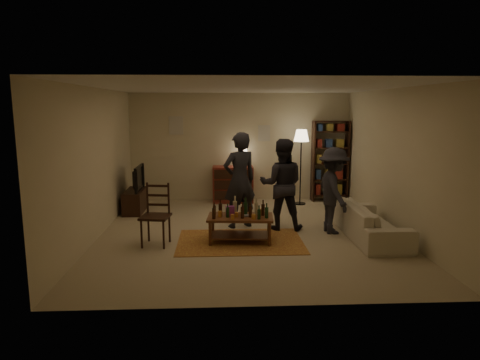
{
  "coord_description": "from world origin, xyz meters",
  "views": [
    {
      "loc": [
        -0.53,
        -7.77,
        2.36
      ],
      "look_at": [
        -0.15,
        0.1,
        1.01
      ],
      "focal_mm": 32.0,
      "sensor_mm": 36.0,
      "label": 1
    }
  ],
  "objects": [
    {
      "name": "person_by_sofa",
      "position": [
        1.6,
        -0.01,
        0.81
      ],
      "size": [
        0.69,
        1.09,
        1.62
      ],
      "primitive_type": "imported",
      "rotation": [
        0.0,
        0.0,
        1.65
      ],
      "color": "#27282F",
      "rests_on": "ground"
    },
    {
      "name": "floor_lamp",
      "position": [
        1.43,
        2.38,
        1.55
      ],
      "size": [
        0.36,
        0.36,
        1.82
      ],
      "color": "black",
      "rests_on": "ground"
    },
    {
      "name": "room_shell",
      "position": [
        -0.65,
        2.98,
        1.81
      ],
      "size": [
        6.0,
        6.0,
        6.0
      ],
      "color": "beige",
      "rests_on": "ground"
    },
    {
      "name": "coffee_table",
      "position": [
        -0.18,
        -0.51,
        0.41
      ],
      "size": [
        1.19,
        0.71,
        0.81
      ],
      "rotation": [
        0.0,
        0.0,
        -0.08
      ],
      "color": "brown",
      "rests_on": "ground"
    },
    {
      "name": "rug",
      "position": [
        -0.17,
        -0.51,
        0.01
      ],
      "size": [
        2.2,
        1.5,
        0.01
      ],
      "primitive_type": "cube",
      "color": "maroon",
      "rests_on": "ground"
    },
    {
      "name": "bookshelf",
      "position": [
        2.25,
        2.78,
        1.03
      ],
      "size": [
        0.9,
        0.34,
        2.02
      ],
      "color": "black",
      "rests_on": "ground"
    },
    {
      "name": "dining_chair",
      "position": [
        -1.63,
        -0.54,
        0.57
      ],
      "size": [
        0.53,
        0.53,
        1.08
      ],
      "rotation": [
        0.0,
        0.0,
        -0.15
      ],
      "color": "black",
      "rests_on": "ground"
    },
    {
      "name": "dresser",
      "position": [
        -0.19,
        2.71,
        0.48
      ],
      "size": [
        1.0,
        0.5,
        1.36
      ],
      "color": "maroon",
      "rests_on": "ground"
    },
    {
      "name": "tv_stand",
      "position": [
        -2.44,
        1.8,
        0.38
      ],
      "size": [
        0.4,
        1.0,
        1.06
      ],
      "color": "black",
      "rests_on": "ground"
    },
    {
      "name": "person_left",
      "position": [
        -0.14,
        0.46,
        0.94
      ],
      "size": [
        0.81,
        0.69,
        1.88
      ],
      "primitive_type": "imported",
      "rotation": [
        0.0,
        0.0,
        3.56
      ],
      "color": "#222328",
      "rests_on": "ground"
    },
    {
      "name": "sofa",
      "position": [
        2.2,
        -0.4,
        0.3
      ],
      "size": [
        0.81,
        2.08,
        0.61
      ],
      "primitive_type": "imported",
      "rotation": [
        0.0,
        0.0,
        1.57
      ],
      "color": "beige",
      "rests_on": "ground"
    },
    {
      "name": "person_right",
      "position": [
        0.66,
        0.28,
        0.88
      ],
      "size": [
        0.94,
        0.78,
        1.76
      ],
      "primitive_type": "imported",
      "rotation": [
        0.0,
        0.0,
        3.0
      ],
      "color": "#25242B",
      "rests_on": "ground"
    },
    {
      "name": "floor",
      "position": [
        0.0,
        0.0,
        0.0
      ],
      "size": [
        6.0,
        6.0,
        0.0
      ],
      "primitive_type": "plane",
      "color": "#C6B793",
      "rests_on": "ground"
    }
  ]
}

